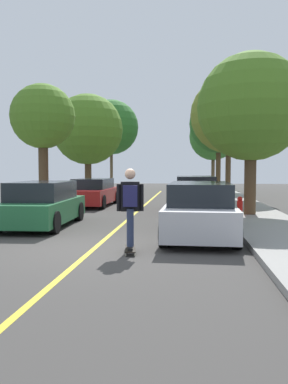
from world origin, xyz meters
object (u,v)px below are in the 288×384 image
parked_car_right_nearest (200,210)px  street_tree_right_near (229,115)px  street_tree_left_nearest (43,118)px  fire_hydrant (240,206)px  street_tree_right_farthest (213,136)px  parked_car_left_near (93,193)px  street_tree_left_near (88,130)px  parked_car_left_nearest (42,205)px  street_tree_right_nearest (251,107)px  street_tree_right_far (219,124)px  skateboarder (130,204)px  skateboard (130,249)px  parked_car_right_near (195,194)px  street_tree_left_far (111,127)px

parked_car_right_nearest → street_tree_right_near: street_tree_right_near is taller
street_tree_left_nearest → fire_hydrant: bearing=-21.8°
street_tree_right_farthest → street_tree_left_nearest: bearing=-114.5°
parked_car_left_near → street_tree_right_farthest: (6.82, 17.80, 4.03)m
street_tree_left_nearest → street_tree_left_near: street_tree_left_near is taller
parked_car_left_nearest → fire_hydrant: bearing=18.7°
parked_car_left_near → street_tree_right_near: 8.99m
parked_car_right_nearest → street_tree_right_near: size_ratio=0.67×
street_tree_right_nearest → fire_hydrant: size_ratio=8.38×
street_tree_right_far → skateboarder: street_tree_right_far is taller
skateboard → street_tree_right_farthest: bearing=83.0°
street_tree_right_nearest → fire_hydrant: (-0.45, -0.73, -3.54)m
street_tree_right_nearest → street_tree_right_near: street_tree_right_near is taller
parked_car_left_near → parked_car_right_near: bearing=-20.6°
street_tree_left_far → street_tree_right_near: 14.05m
street_tree_left_nearest → street_tree_right_far: street_tree_right_far is taller
street_tree_left_far → parked_car_right_near: bearing=-68.0°
parked_car_left_nearest → street_tree_left_nearest: bearing=109.6°
street_tree_right_farthest → fire_hydrant: bearing=-91.1°
street_tree_left_nearest → skateboarder: street_tree_left_nearest is taller
street_tree_left_near → street_tree_right_farthest: (8.77, 10.95, 0.34)m
street_tree_left_nearest → street_tree_left_near: bearing=90.0°
parked_car_left_near → street_tree_right_far: size_ratio=0.63×
fire_hydrant → skateboard: 6.63m
parked_car_left_nearest → street_tree_right_farthest: (6.82, 24.74, 4.00)m
street_tree_right_far → skateboard: bearing=-99.0°
street_tree_left_near → street_tree_right_near: 9.20m
parked_car_left_nearest → skateboard: 5.02m
parked_car_right_near → parked_car_left_nearest: bearing=-133.6°
parked_car_right_nearest → street_tree_left_nearest: 10.32m
parked_car_left_nearest → skateboarder: (3.32, -3.75, 0.39)m
parked_car_right_near → fire_hydrant: bearing=-63.1°
street_tree_left_near → street_tree_right_far: (8.77, 4.70, 0.78)m
parked_car_left_near → street_tree_left_far: street_tree_left_far is taller
street_tree_right_near → street_tree_right_far: street_tree_right_far is taller
street_tree_right_farthest → fire_hydrant: street_tree_right_farthest is taller
parked_car_left_near → skateboard: 11.18m
street_tree_right_near → fire_hydrant: street_tree_right_near is taller
parked_car_right_near → skateboarder: size_ratio=2.65×
street_tree_left_near → skateboard: size_ratio=7.55×
street_tree_left_far → skateboarder: (5.27, -25.77, -4.25)m
skateboarder → street_tree_left_far: bearing=101.6°
street_tree_left_near → street_tree_right_far: 9.98m
parked_car_left_near → street_tree_right_near: (6.82, 4.11, 4.16)m
parked_car_right_nearest → parked_car_left_nearest: bearing=163.2°
street_tree_right_near → skateboard: 15.90m
street_tree_left_nearest → street_tree_right_farthest: street_tree_right_farthest is taller
fire_hydrant → parked_car_right_nearest: bearing=-112.5°
parked_car_left_nearest → street_tree_right_farthest: bearing=74.6°
parked_car_right_near → street_tree_right_far: bearing=81.7°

